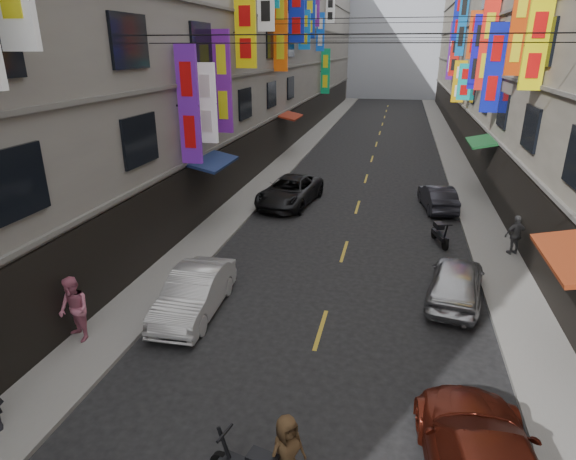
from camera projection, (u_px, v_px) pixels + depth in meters
The scene contains 17 objects.
sidewalk_left at pixel (294, 154), 37.32m from camera, with size 2.00×90.00×0.12m, color slate.
sidewalk_right at pixel (456, 162), 34.82m from camera, with size 2.00×90.00×0.12m, color slate.
building_row_left at pixel (215, 23), 35.22m from camera, with size 10.14×90.00×19.00m.
building_row_right at pixel (574, 19), 30.23m from camera, with size 10.14×90.00×19.00m.
haze_block at pixel (396, 27), 77.76m from camera, with size 18.00×8.00×22.00m, color #A7ACBA.
shop_signage at pixel (372, 23), 26.36m from camera, with size 14.00×55.00×11.98m.
street_awnings at pixel (323, 167), 20.70m from camera, with size 13.99×35.20×0.41m.
overhead_cables at pixel (367, 25), 22.03m from camera, with size 14.00×38.04×1.24m.
lane_markings at pixel (369, 168), 33.35m from camera, with size 0.12×80.20×0.01m.
scooter_far_right at pixel (440, 234), 20.30m from camera, with size 0.72×1.76×1.14m.
car_left_mid at pixel (194, 293), 14.90m from camera, with size 1.47×4.21×1.39m, color silver.
car_left_far at pixel (290, 191), 25.38m from camera, with size 2.40×5.21×1.45m, color black.
car_right_mid at pixel (456, 281), 15.63m from camera, with size 1.64×4.09×1.39m, color #ABACB0.
car_right_far at pixel (438, 197), 24.59m from camera, with size 1.35×3.87×1.27m, color #26252D.
pedestrian_lfar at pixel (74, 310), 13.21m from camera, with size 0.92×0.63×1.89m, color #CB6B86.
pedestrian_rfar at pixel (516, 235), 18.88m from camera, with size 0.94×0.53×1.60m, color #515153.
pedestrian_crossing at pixel (287, 452), 8.91m from camera, with size 0.76×0.52×1.57m, color #46311C.
Camera 1 is at (1.78, 5.85, 7.80)m, focal length 30.00 mm.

